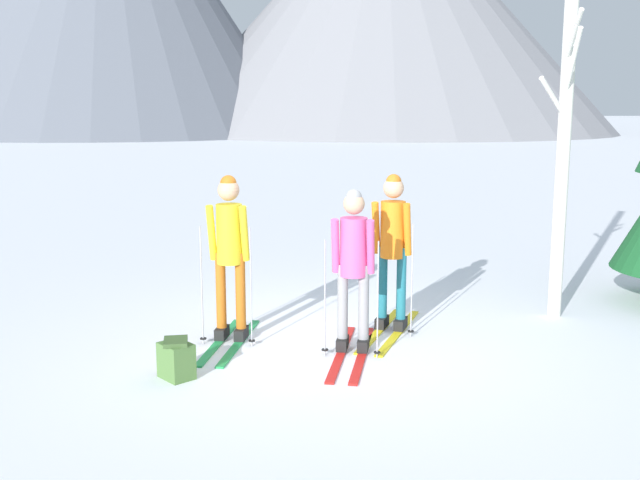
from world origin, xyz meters
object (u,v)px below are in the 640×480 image
(skier_in_orange, at_px, (392,245))
(birch_tree_tall, at_px, (564,139))
(backpack_on_snow_front, at_px, (176,359))
(skier_in_yellow, at_px, (230,247))
(skier_in_pink, at_px, (353,265))

(skier_in_orange, bearing_deg, birch_tree_tall, 5.84)
(skier_in_orange, height_order, backpack_on_snow_front, skier_in_orange)
(skier_in_orange, relative_size, backpack_on_snow_front, 4.51)
(skier_in_orange, distance_m, birch_tree_tall, 2.43)
(birch_tree_tall, xyz_separation_m, backpack_on_snow_front, (-4.51, -1.39, -1.98))
(skier_in_yellow, bearing_deg, skier_in_orange, 2.25)
(birch_tree_tall, bearing_deg, skier_in_yellow, -175.82)
(skier_in_orange, height_order, birch_tree_tall, birch_tree_tall)
(skier_in_yellow, xyz_separation_m, skier_in_pink, (1.24, -0.61, -0.11))
(birch_tree_tall, bearing_deg, skier_in_pink, -161.68)
(birch_tree_tall, distance_m, backpack_on_snow_front, 5.12)
(skier_in_pink, relative_size, birch_tree_tall, 0.43)
(skier_in_orange, xyz_separation_m, birch_tree_tall, (2.12, 0.22, 1.17))
(birch_tree_tall, bearing_deg, skier_in_orange, -174.16)
(skier_in_orange, distance_m, backpack_on_snow_front, 2.79)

